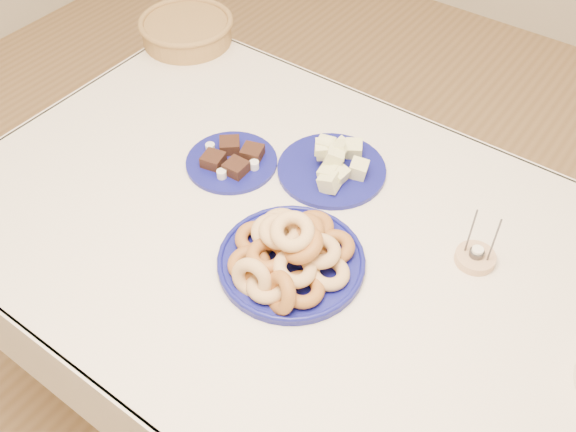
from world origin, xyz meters
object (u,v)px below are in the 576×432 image
(dining_table, at_px, (300,262))
(donut_platter, at_px, (290,256))
(brownie_plate, at_px, (232,160))
(melon_plate, at_px, (334,166))
(candle_holder, at_px, (475,257))
(wicker_basket, at_px, (187,29))

(dining_table, distance_m, donut_platter, 0.18)
(donut_platter, relative_size, brownie_plate, 1.17)
(dining_table, height_order, donut_platter, donut_platter)
(dining_table, bearing_deg, melon_plate, 103.31)
(melon_plate, height_order, brownie_plate, melon_plate)
(dining_table, bearing_deg, candle_holder, 23.80)
(melon_plate, distance_m, brownie_plate, 0.26)
(melon_plate, bearing_deg, wicker_basket, 161.27)
(melon_plate, xyz_separation_m, candle_holder, (0.41, -0.06, -0.01))
(dining_table, bearing_deg, donut_platter, -68.18)
(donut_platter, relative_size, wicker_basket, 0.96)
(brownie_plate, bearing_deg, donut_platter, -30.36)
(donut_platter, bearing_deg, melon_plate, 106.02)
(dining_table, height_order, wicker_basket, wicker_basket)
(brownie_plate, relative_size, wicker_basket, 0.81)
(brownie_plate, relative_size, candle_holder, 1.98)
(dining_table, distance_m, brownie_plate, 0.32)
(dining_table, bearing_deg, brownie_plate, 162.13)
(brownie_plate, xyz_separation_m, candle_holder, (0.64, 0.07, 0.00))
(melon_plate, distance_m, candle_holder, 0.42)
(dining_table, relative_size, candle_holder, 11.39)
(melon_plate, height_order, wicker_basket, melon_plate)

